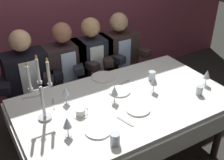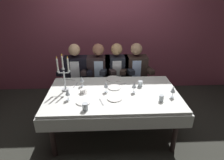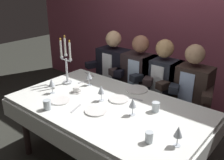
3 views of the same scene
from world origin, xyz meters
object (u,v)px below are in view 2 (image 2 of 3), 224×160
Objects in this scene: seated_diner_0 at (76,70)px; seated_diner_3 at (135,69)px; candelabra at (64,76)px; coffee_cup_0 at (83,91)px; wine_glass_4 at (67,92)px; water_tumbler_1 at (140,84)px; dinner_plate_2 at (114,87)px; wine_glass_2 at (134,85)px; seated_diner_1 at (99,70)px; dinner_plate_1 at (113,79)px; wine_glass_1 at (173,90)px; wine_glass_0 at (82,79)px; water_tumbler_0 at (161,98)px; seated_diner_2 at (116,70)px; dining_table at (113,99)px; dinner_plate_0 at (115,98)px; water_tumbler_2 at (85,107)px; wine_glass_3 at (106,85)px; dinner_plate_3 at (84,102)px.

seated_diner_3 is at bearing 0.00° from seated_diner_0.
coffee_cup_0 is at bearing -21.73° from candelabra.
water_tumbler_1 is (1.05, 0.36, -0.07)m from wine_glass_4.
dinner_plate_2 is at bearing -47.78° from seated_diner_0.
seated_diner_0 is (-0.95, 0.90, -0.12)m from wine_glass_2.
seated_diner_1 is (0.40, 1.06, -0.12)m from wine_glass_4.
wine_glass_2 is (0.28, -0.47, 0.11)m from dinner_plate_1.
wine_glass_1 is 1.81m from seated_diner_0.
wine_glass_1 is 0.13× the size of seated_diner_1.
wine_glass_0 is 0.13× the size of seated_diner_0.
water_tumbler_0 is 0.07× the size of seated_diner_2.
dining_table is 9.36× the size of dinner_plate_0.
wine_glass_2 reaches higher than dining_table.
dinner_plate_2 is at bearing 146.18° from water_tumbler_0.
wine_glass_0 is 1.15m from seated_diner_3.
wine_glass_1 is 1.82× the size of water_tumbler_1.
wine_glass_0 is 1.00× the size of wine_glass_4.
seated_diner_2 reaches higher than dinner_plate_0.
wine_glass_1 reaches higher than water_tumbler_2.
water_tumbler_2 is (-0.39, -0.89, 0.04)m from dinner_plate_1.
water_tumbler_1 is (0.53, 0.16, -0.07)m from wine_glass_3.
candelabra reaches higher than wine_glass_4.
wine_glass_1 is 1.75× the size of water_tumbler_2.
seated_diner_1 reaches higher than wine_glass_1.
dinner_plate_3 is 0.94m from water_tumbler_1.
wine_glass_3 is at bearing -7.82° from candelabra.
wine_glass_3 is (-0.40, 0.03, -0.00)m from wine_glass_2.
wine_glass_0 is at bearing 170.36° from dinner_plate_2.
seated_diner_3 is (1.08, 1.06, -0.12)m from wine_glass_4.
dinner_plate_3 is 0.25m from wine_glass_4.
wine_glass_4 is at bearing -135.55° from seated_diner_3.
candelabra is 0.46× the size of seated_diner_0.
seated_diner_3 is at bearing 62.26° from dining_table.
dinner_plate_0 reaches higher than dining_table.
candelabra is at bearing -176.34° from water_tumbler_1.
dinner_plate_3 is at bearing -121.55° from dinner_plate_1.
water_tumbler_2 is at bearing -130.15° from dining_table.
dinner_plate_0 is at bearing -95.16° from seated_diner_2.
dinner_plate_2 is 0.21m from wine_glass_3.
water_tumbler_1 is 0.07× the size of seated_diner_1.
dining_table is at bearing 168.28° from wine_glass_1.
wine_glass_1 is 0.13× the size of seated_diner_3.
water_tumbler_0 is at bearing -37.36° from wine_glass_2.
wine_glass_2 is 0.13× the size of seated_diner_3.
water_tumbler_0 is 1.02m from water_tumbler_2.
water_tumbler_2 is at bearing -145.99° from dinner_plate_0.
dinner_plate_3 is 0.16× the size of seated_diner_0.
seated_diner_3 is (0.87, 1.14, -0.01)m from dinner_plate_3.
water_tumbler_0 is at bearing -22.53° from dining_table.
seated_diner_3 reaches higher than dinner_plate_3.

